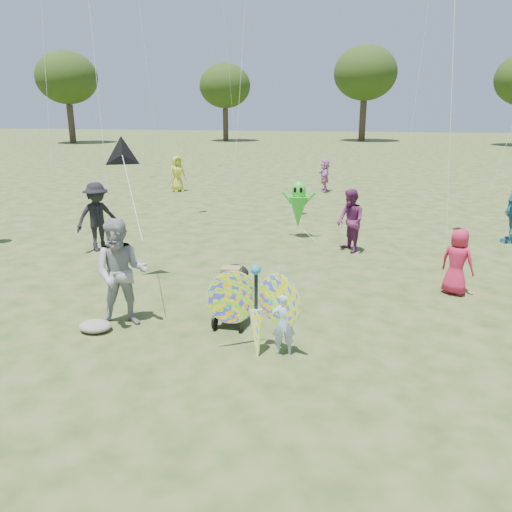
{
  "coord_description": "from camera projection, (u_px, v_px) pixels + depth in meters",
  "views": [
    {
      "loc": [
        1.6,
        -7.51,
        3.84
      ],
      "look_at": [
        -0.2,
        1.5,
        1.1
      ],
      "focal_mm": 35.0,
      "sensor_mm": 36.0,
      "label": 1
    }
  ],
  "objects": [
    {
      "name": "ground",
      "position": [
        250.0,
        343.0,
        8.46
      ],
      "size": [
        160.0,
        160.0,
        0.0
      ],
      "primitive_type": "plane",
      "color": "#51592B",
      "rests_on": "ground"
    },
    {
      "name": "child_girl",
      "position": [
        283.0,
        324.0,
        7.97
      ],
      "size": [
        0.43,
        0.34,
        1.05
      ],
      "primitive_type": "imported",
      "rotation": [
        0.0,
        0.0,
        3.39
      ],
      "color": "#A0BDE3",
      "rests_on": "ground"
    },
    {
      "name": "adult_man",
      "position": [
        121.0,
        273.0,
        8.93
      ],
      "size": [
        1.14,
        1.0,
        1.99
      ],
      "primitive_type": "imported",
      "rotation": [
        0.0,
        0.0,
        0.29
      ],
      "color": "#95959B",
      "rests_on": "ground"
    },
    {
      "name": "grey_bag",
      "position": [
        95.0,
        326.0,
        8.91
      ],
      "size": [
        0.59,
        0.48,
        0.19
      ],
      "primitive_type": "ellipsoid",
      "color": "gray",
      "rests_on": "ground"
    },
    {
      "name": "crowd_a",
      "position": [
        457.0,
        262.0,
        10.54
      ],
      "size": [
        0.83,
        0.77,
        1.42
      ],
      "primitive_type": "imported",
      "rotation": [
        0.0,
        0.0,
        2.54
      ],
      "color": "#BB1D3E",
      "rests_on": "ground"
    },
    {
      "name": "crowd_b",
      "position": [
        98.0,
        217.0,
        13.73
      ],
      "size": [
        1.33,
        1.4,
        1.9
      ],
      "primitive_type": "imported",
      "rotation": [
        0.0,
        0.0,
        0.87
      ],
      "color": "black",
      "rests_on": "ground"
    },
    {
      "name": "crowd_e",
      "position": [
        350.0,
        221.0,
        13.62
      ],
      "size": [
        0.99,
        1.06,
        1.74
      ],
      "primitive_type": "imported",
      "rotation": [
        0.0,
        0.0,
        5.22
      ],
      "color": "#652156",
      "rests_on": "ground"
    },
    {
      "name": "crowd_g",
      "position": [
        177.0,
        174.0,
        23.61
      ],
      "size": [
        0.96,
        0.95,
        1.67
      ],
      "primitive_type": "imported",
      "rotation": [
        0.0,
        0.0,
        0.76
      ],
      "color": "gold",
      "rests_on": "ground"
    },
    {
      "name": "crowd_j",
      "position": [
        325.0,
        175.0,
        23.66
      ],
      "size": [
        0.67,
        1.46,
        1.52
      ],
      "primitive_type": "imported",
      "rotation": [
        0.0,
        0.0,
        4.87
      ],
      "color": "#C671AF",
      "rests_on": "ground"
    },
    {
      "name": "jogging_stroller",
      "position": [
        233.0,
        290.0,
        9.17
      ],
      "size": [
        0.53,
        1.06,
        1.09
      ],
      "rotation": [
        0.0,
        0.0,
        0.01
      ],
      "color": "black",
      "rests_on": "ground"
    },
    {
      "name": "butterfly_kite",
      "position": [
        256.0,
        310.0,
        7.99
      ],
      "size": [
        1.74,
        0.75,
        1.68
      ],
      "color": "#FF5E28",
      "rests_on": "ground"
    },
    {
      "name": "delta_kite_rig",
      "position": [
        122.0,
        155.0,
        10.7
      ],
      "size": [
        1.78,
        2.5,
        1.68
      ],
      "color": "black",
      "rests_on": "ground"
    },
    {
      "name": "alien_kite",
      "position": [
        298.0,
        206.0,
        15.09
      ],
      "size": [
        1.12,
        0.69,
        1.74
      ],
      "color": "green",
      "rests_on": "ground"
    },
    {
      "name": "tree_line",
      "position": [
        384.0,
        75.0,
        48.09
      ],
      "size": [
        91.78,
        33.6,
        10.79
      ],
      "color": "#3A2D21",
      "rests_on": "ground"
    }
  ]
}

